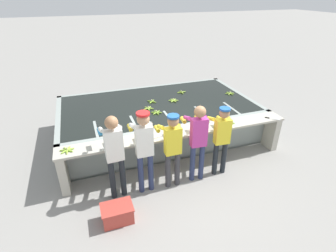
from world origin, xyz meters
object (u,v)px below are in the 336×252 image
worker_2 (172,144)px  banana_bunch_floating_4 (181,92)px  worker_4 (221,135)px  banana_bunch_ledge_0 (229,122)px  worker_0 (114,150)px  worker_1 (144,145)px  knife_0 (270,118)px  crate (117,213)px  worker_3 (198,137)px  banana_bunch_ledge_1 (219,126)px  banana_bunch_floating_2 (173,100)px  banana_bunch_floating_5 (230,93)px  banana_bunch_floating_1 (148,108)px  banana_bunch_ledge_2 (67,150)px  knife_1 (152,138)px  banana_bunch_floating_3 (152,102)px  banana_bunch_floating_0 (156,112)px

worker_2 → banana_bunch_floating_4: size_ratio=5.74×
worker_4 → banana_bunch_ledge_0: size_ratio=5.66×
worker_0 → worker_1: 0.55m
worker_1 → knife_0: 3.22m
crate → worker_3: bearing=19.4°
banana_bunch_ledge_1 → crate: (-2.51, -1.06, -0.75)m
worker_3 → banana_bunch_floating_2: (0.30, 2.20, -0.11)m
crate → knife_0: bearing=14.9°
banana_bunch_floating_5 → knife_0: (0.04, -1.76, -0.01)m
banana_bunch_floating_1 → worker_0: bearing=-121.6°
banana_bunch_ledge_2 → knife_0: 4.57m
worker_4 → knife_1: (-1.37, 0.40, -0.04)m
worker_2 → banana_bunch_floating_3: bearing=83.6°
banana_bunch_floating_5 → banana_bunch_ledge_0: 1.91m
banana_bunch_ledge_1 → knife_0: (1.36, -0.02, -0.01)m
banana_bunch_floating_2 → banana_bunch_ledge_2: size_ratio=1.00×
banana_bunch_ledge_0 → knife_0: (1.04, -0.14, -0.01)m
worker_1 → banana_bunch_floating_5: worker_1 is taller
worker_0 → crate: (-0.13, -0.65, -0.89)m
worker_1 → banana_bunch_ledge_1: (1.83, 0.42, -0.15)m
banana_bunch_floating_1 → banana_bunch_floating_4: size_ratio=0.99×
banana_bunch_ledge_0 → banana_bunch_ledge_1: (-0.32, -0.11, 0.00)m
banana_bunch_floating_0 → banana_bunch_ledge_2: banana_bunch_ledge_2 is taller
knife_1 → knife_0: bearing=-0.4°
worker_4 → banana_bunch_floating_3: size_ratio=6.81×
banana_bunch_floating_3 → banana_bunch_floating_5: bearing=-3.7°
knife_1 → crate: bearing=-132.4°
worker_0 → banana_bunch_ledge_1: bearing=9.6°
banana_bunch_floating_4 → banana_bunch_ledge_1: banana_bunch_ledge_1 is taller
worker_3 → banana_bunch_floating_0: size_ratio=6.01×
banana_bunch_floating_3 → knife_0: size_ratio=0.85×
banana_bunch_floating_5 → crate: (-3.84, -2.80, -0.75)m
banana_bunch_floating_0 → banana_bunch_floating_1: 0.33m
banana_bunch_floating_1 → banana_bunch_ledge_2: bearing=-145.2°
worker_4 → banana_bunch_ledge_0: worker_4 is taller
banana_bunch_floating_3 → banana_bunch_floating_5: (2.34, -0.15, -0.00)m
banana_bunch_floating_1 → banana_bunch_ledge_1: (1.22, -1.48, 0.00)m
worker_1 → banana_bunch_ledge_0: (2.15, 0.54, -0.15)m
worker_1 → banana_bunch_ledge_1: 1.88m
banana_bunch_floating_1 → knife_1: banana_bunch_floating_1 is taller
banana_bunch_floating_4 → banana_bunch_ledge_0: (0.30, -2.19, 0.00)m
banana_bunch_ledge_1 → crate: banana_bunch_ledge_1 is taller
banana_bunch_floating_4 → knife_0: bearing=-60.0°
worker_2 → banana_bunch_floating_5: worker_2 is taller
knife_1 → banana_bunch_floating_4: bearing=55.7°
worker_4 → banana_bunch_ledge_1: (0.18, 0.40, -0.03)m
worker_4 → banana_bunch_floating_2: size_ratio=5.58×
banana_bunch_floating_4 → knife_0: 2.68m
banana_bunch_floating_5 → knife_0: size_ratio=1.04×
banana_bunch_ledge_1 → banana_bunch_ledge_2: bearing=178.2°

